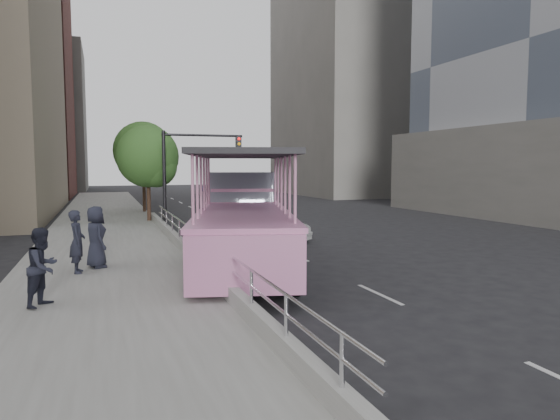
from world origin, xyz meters
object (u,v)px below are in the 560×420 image
object	(u,v)px
duck_boat	(243,223)
car	(273,223)
pedestrian_far	(96,237)
pedestrian_mid	(43,267)
pedestrian_near	(77,242)
traffic_signal	(188,164)
parking_sign	(203,217)
street_tree_far	(145,153)
street_tree_near	(150,159)

from	to	relation	value
duck_boat	car	xyz separation A→B (m)	(2.97, 5.44, -0.68)
car	pedestrian_far	xyz separation A→B (m)	(-7.75, -5.92, 0.49)
duck_boat	pedestrian_mid	size ratio (longest dim) A/B	6.80
pedestrian_near	traffic_signal	bearing A→B (deg)	-25.20
duck_boat	pedestrian_mid	xyz separation A→B (m)	(-5.83, -4.57, -0.25)
parking_sign	traffic_signal	xyz separation A→B (m)	(1.05, 9.50, 1.77)
pedestrian_near	parking_sign	world-z (taller)	parking_sign
street_tree_far	parking_sign	bearing A→B (deg)	-88.96
pedestrian_near	street_tree_near	world-z (taller)	street_tree_near
pedestrian_far	street_tree_far	size ratio (longest dim) A/B	0.29
pedestrian_far	parking_sign	world-z (taller)	parking_sign
car	street_tree_near	world-z (taller)	street_tree_near
pedestrian_near	parking_sign	xyz separation A→B (m)	(3.84, 0.89, 0.51)
traffic_signal	pedestrian_mid	bearing A→B (deg)	-111.45
pedestrian_far	street_tree_near	world-z (taller)	street_tree_near
pedestrian_near	street_tree_near	bearing A→B (deg)	-13.39
traffic_signal	street_tree_near	bearing A→B (deg)	114.98
traffic_signal	pedestrian_near	bearing A→B (deg)	-115.23
pedestrian_far	parking_sign	size ratio (longest dim) A/B	0.69
duck_boat	street_tree_far	xyz separation A→B (m)	(-1.78, 18.72, 2.88)
pedestrian_near	pedestrian_far	bearing A→B (deg)	-38.65
pedestrian_far	parking_sign	xyz separation A→B (m)	(3.34, 0.27, 0.48)
pedestrian_near	pedestrian_far	world-z (taller)	pedestrian_far
car	pedestrian_far	bearing A→B (deg)	-155.78
pedestrian_near	pedestrian_far	xyz separation A→B (m)	(0.50, 0.63, 0.03)
duck_boat	pedestrian_near	world-z (taller)	duck_boat
pedestrian_far	street_tree_far	xyz separation A→B (m)	(3.00, 19.19, 3.06)
parking_sign	street_tree_near	bearing A→B (deg)	92.41
pedestrian_near	street_tree_far	xyz separation A→B (m)	(3.50, 19.82, 3.09)
duck_boat	car	bearing A→B (deg)	61.40
pedestrian_mid	pedestrian_far	xyz separation A→B (m)	(1.05, 4.10, 0.07)
duck_boat	street_tree_near	size ratio (longest dim) A/B	2.08
duck_boat	traffic_signal	world-z (taller)	traffic_signal
duck_boat	pedestrian_far	bearing A→B (deg)	-174.35
pedestrian_far	street_tree_far	world-z (taller)	street_tree_far
car	parking_sign	distance (m)	7.23
pedestrian_mid	street_tree_far	world-z (taller)	street_tree_far
duck_boat	street_tree_far	size ratio (longest dim) A/B	1.85
street_tree_near	duck_boat	bearing A→B (deg)	-81.13
traffic_signal	street_tree_far	world-z (taller)	street_tree_far
pedestrian_near	street_tree_near	distance (m)	14.44
pedestrian_mid	pedestrian_near	bearing A→B (deg)	21.77
pedestrian_mid	street_tree_far	xyz separation A→B (m)	(4.05, 23.29, 3.13)
pedestrian_near	street_tree_far	world-z (taller)	street_tree_far
car	parking_sign	size ratio (longest dim) A/B	1.60
pedestrian_mid	street_tree_near	size ratio (longest dim) A/B	0.31
street_tree_far	street_tree_near	bearing A→B (deg)	-91.91
parking_sign	street_tree_near	size ratio (longest dim) A/B	0.48
pedestrian_far	traffic_signal	xyz separation A→B (m)	(4.39, 9.76, 2.25)
car	parking_sign	world-z (taller)	parking_sign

